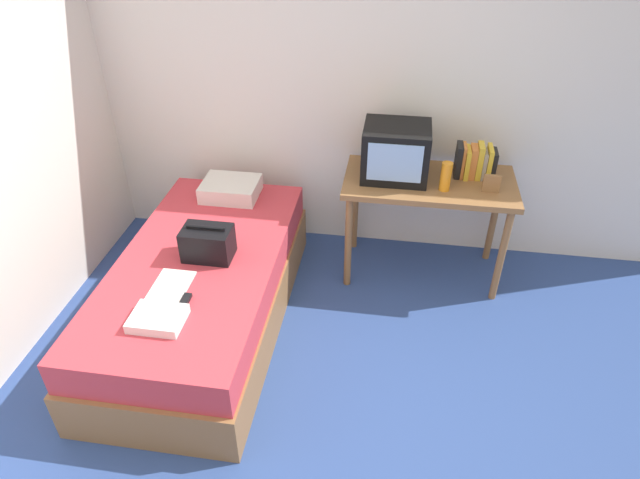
# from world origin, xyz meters

# --- Properties ---
(ground_plane) EXTENTS (8.00, 8.00, 0.00)m
(ground_plane) POSITION_xyz_m (0.00, 0.00, 0.00)
(ground_plane) COLOR #2D4784
(wall_back) EXTENTS (5.20, 0.10, 2.60)m
(wall_back) POSITION_xyz_m (0.00, 2.00, 1.30)
(wall_back) COLOR silver
(wall_back) RESTS_ON ground
(bed) EXTENTS (1.00, 2.00, 0.54)m
(bed) POSITION_xyz_m (-0.92, 0.80, 0.26)
(bed) COLOR olive
(bed) RESTS_ON ground
(desk) EXTENTS (1.16, 0.60, 0.78)m
(desk) POSITION_xyz_m (0.49, 1.58, 0.68)
(desk) COLOR olive
(desk) RESTS_ON ground
(tv) EXTENTS (0.44, 0.39, 0.36)m
(tv) POSITION_xyz_m (0.24, 1.61, 0.96)
(tv) COLOR black
(tv) RESTS_ON desk
(water_bottle) EXTENTS (0.07, 0.07, 0.20)m
(water_bottle) POSITION_xyz_m (0.58, 1.46, 0.87)
(water_bottle) COLOR orange
(water_bottle) RESTS_ON desk
(book_row) EXTENTS (0.27, 0.17, 0.24)m
(book_row) POSITION_xyz_m (0.78, 1.68, 0.89)
(book_row) COLOR black
(book_row) RESTS_ON desk
(picture_frame) EXTENTS (0.11, 0.02, 0.12)m
(picture_frame) POSITION_xyz_m (0.87, 1.48, 0.84)
(picture_frame) COLOR olive
(picture_frame) RESTS_ON desk
(pillow) EXTENTS (0.40, 0.33, 0.12)m
(pillow) POSITION_xyz_m (-0.92, 1.56, 0.60)
(pillow) COLOR silver
(pillow) RESTS_ON bed
(handbag) EXTENTS (0.30, 0.20, 0.23)m
(handbag) POSITION_xyz_m (-0.85, 0.82, 0.64)
(handbag) COLOR black
(handbag) RESTS_ON bed
(magazine) EXTENTS (0.21, 0.29, 0.01)m
(magazine) POSITION_xyz_m (-0.98, 0.51, 0.54)
(magazine) COLOR white
(magazine) RESTS_ON bed
(remote_dark) EXTENTS (0.04, 0.16, 0.02)m
(remote_dark) POSITION_xyz_m (-0.85, 0.37, 0.55)
(remote_dark) COLOR black
(remote_dark) RESTS_ON bed
(remote_silver) EXTENTS (0.04, 0.14, 0.02)m
(remote_silver) POSITION_xyz_m (-1.03, 1.01, 0.55)
(remote_silver) COLOR #B7B7BC
(remote_silver) RESTS_ON bed
(folded_towel) EXTENTS (0.28, 0.22, 0.06)m
(folded_towel) POSITION_xyz_m (-0.93, 0.21, 0.57)
(folded_towel) COLOR white
(folded_towel) RESTS_ON bed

